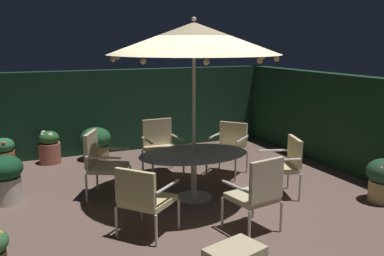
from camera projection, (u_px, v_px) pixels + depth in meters
ground_plane at (199, 205)px, 6.37m from camera, size 6.93×7.75×0.02m
hedge_backdrop_rear at (130, 110)px, 9.52m from camera, size 6.93×0.30×1.81m
hedge_backdrop_right at (368, 128)px, 7.50m from camera, size 0.30×7.75×1.81m
patio_dining_table at (194, 161)px, 6.51m from camera, size 1.73×1.22×0.74m
patio_umbrella at (194, 39)px, 6.14m from camera, size 2.56×2.56×2.77m
patio_chair_north at (230, 145)px, 7.78m from camera, size 0.84×0.84×0.94m
patio_chair_northeast at (160, 143)px, 7.80m from camera, size 0.64×0.61×1.00m
patio_chair_east at (101, 160)px, 6.61m from camera, size 0.79×0.79×1.04m
patio_chair_southeast at (143, 196)px, 5.26m from camera, size 0.85×0.85×0.91m
patio_chair_south at (258, 191)px, 5.34m from camera, size 0.66×0.66×1.01m
patio_chair_southwest at (284, 162)px, 6.66m from camera, size 0.71×0.74×0.94m
ottoman_footrest at (235, 253)px, 4.22m from camera, size 0.65×0.53×0.40m
potted_plant_back_left at (384, 178)px, 6.44m from camera, size 0.55×0.55×0.67m
potted_plant_right_near at (4, 152)px, 8.27m from camera, size 0.42×0.42×0.57m
potted_plant_left_near at (50, 147)px, 8.49m from camera, size 0.43×0.43×0.67m
potted_plant_left_far at (5, 177)px, 6.38m from camera, size 0.55×0.55×0.74m
potted_plant_back_right at (96, 142)px, 8.75m from camera, size 0.62×0.62×0.67m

